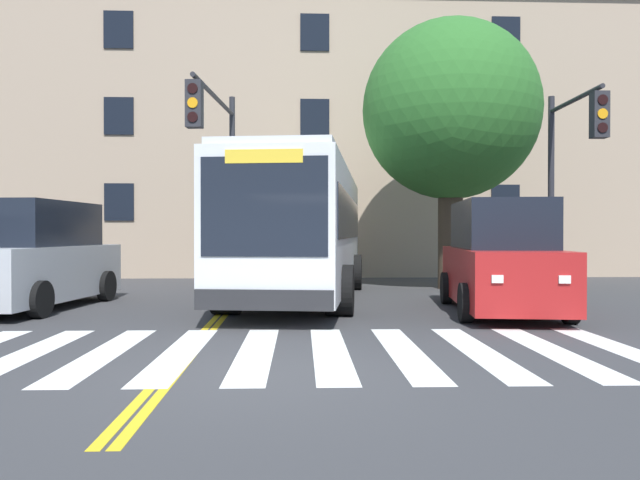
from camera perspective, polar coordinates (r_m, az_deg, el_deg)
name	(u,v)px	position (r m, az deg, el deg)	size (l,w,h in m)	color
ground_plane	(260,375)	(7.71, -5.55, -12.15)	(120.00, 120.00, 0.00)	#38383A
crosswalk	(218,352)	(9.13, -9.29, -10.12)	(12.30, 4.27, 0.01)	white
lane_line_yellow_inner	(251,280)	(23.02, -6.37, -3.62)	(0.12, 36.00, 0.01)	gold
lane_line_yellow_outer	(255,280)	(23.01, -5.97, -3.62)	(0.12, 36.00, 0.01)	gold
city_bus	(303,228)	(16.39, -1.57, 1.15)	(4.01, 11.53, 3.44)	white
car_silver_near_lane	(33,258)	(15.56, -24.73, -1.50)	(2.73, 5.33, 2.42)	#B7BABF
car_red_far_lane	(500,260)	(13.94, 16.17, -1.77)	(2.65, 5.34, 2.40)	#AD1E1E
car_black_behind_bus	(277,255)	(24.82, -3.91, -1.38)	(2.21, 3.93, 1.82)	black
traffic_light_near_corner	(570,158)	(16.31, 21.90, 6.99)	(0.35, 2.93, 5.26)	#28282D
traffic_light_overhead	(218,152)	(16.00, -9.27, 7.95)	(0.65, 4.51, 5.53)	#28282D
street_tree_curbside_large	(451,112)	(19.86, 11.86, 11.41)	(6.61, 7.07, 8.18)	#4C3D2D
building_facade	(311,143)	(28.38, -0.79, 8.83)	(36.72, 8.97, 11.50)	tan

